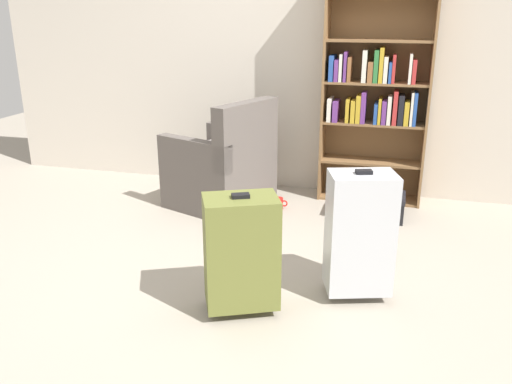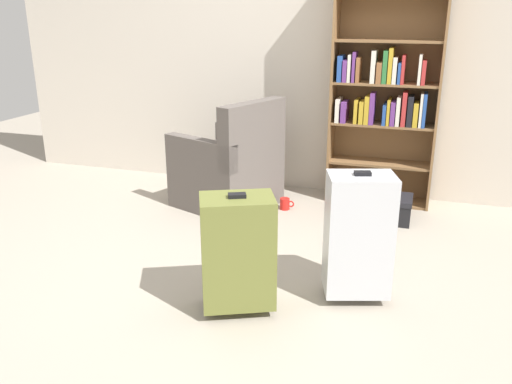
{
  "view_description": "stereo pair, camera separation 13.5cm",
  "coord_description": "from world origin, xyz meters",
  "px_view_note": "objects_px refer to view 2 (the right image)",
  "views": [
    {
      "loc": [
        0.9,
        -2.65,
        1.56
      ],
      "look_at": [
        0.14,
        0.18,
        0.55
      ],
      "focal_mm": 36.95,
      "sensor_mm": 36.0,
      "label": 1
    },
    {
      "loc": [
        1.03,
        -2.61,
        1.56
      ],
      "look_at": [
        0.14,
        0.18,
        0.55
      ],
      "focal_mm": 36.95,
      "sensor_mm": 36.0,
      "label": 2
    }
  ],
  "objects_px": {
    "suitcase_silver": "(358,235)",
    "suitcase_olive": "(238,251)",
    "armchair": "(230,169)",
    "mug": "(285,204)",
    "storage_box": "(379,206)",
    "bookshelf": "(387,70)"
  },
  "relations": [
    {
      "from": "armchair",
      "to": "storage_box",
      "type": "relative_size",
      "value": 1.82
    },
    {
      "from": "armchair",
      "to": "suitcase_olive",
      "type": "xyz_separation_m",
      "value": [
        0.62,
        -1.55,
        0.04
      ]
    },
    {
      "from": "suitcase_silver",
      "to": "storage_box",
      "type": "bearing_deg",
      "value": 89.32
    },
    {
      "from": "mug",
      "to": "bookshelf",
      "type": "bearing_deg",
      "value": 33.36
    },
    {
      "from": "storage_box",
      "to": "armchair",
      "type": "bearing_deg",
      "value": -177.74
    },
    {
      "from": "mug",
      "to": "suitcase_silver",
      "type": "bearing_deg",
      "value": -59.53
    },
    {
      "from": "bookshelf",
      "to": "suitcase_silver",
      "type": "height_order",
      "value": "bookshelf"
    },
    {
      "from": "mug",
      "to": "armchair",
      "type": "bearing_deg",
      "value": -175.8
    },
    {
      "from": "storage_box",
      "to": "mug",
      "type": "bearing_deg",
      "value": -178.95
    },
    {
      "from": "mug",
      "to": "suitcase_silver",
      "type": "xyz_separation_m",
      "value": [
        0.74,
        -1.26,
        0.34
      ]
    },
    {
      "from": "armchair",
      "to": "mug",
      "type": "relative_size",
      "value": 7.54
    },
    {
      "from": "armchair",
      "to": "mug",
      "type": "xyz_separation_m",
      "value": [
        0.47,
        0.03,
        -0.27
      ]
    },
    {
      "from": "mug",
      "to": "suitcase_olive",
      "type": "xyz_separation_m",
      "value": [
        0.15,
        -1.59,
        0.3
      ]
    },
    {
      "from": "armchair",
      "to": "storage_box",
      "type": "bearing_deg",
      "value": 2.26
    },
    {
      "from": "storage_box",
      "to": "suitcase_olive",
      "type": "height_order",
      "value": "suitcase_olive"
    },
    {
      "from": "mug",
      "to": "storage_box",
      "type": "xyz_separation_m",
      "value": [
        0.76,
        0.01,
        0.06
      ]
    },
    {
      "from": "suitcase_silver",
      "to": "suitcase_olive",
      "type": "bearing_deg",
      "value": -151.37
    },
    {
      "from": "suitcase_silver",
      "to": "suitcase_olive",
      "type": "height_order",
      "value": "suitcase_silver"
    },
    {
      "from": "suitcase_silver",
      "to": "armchair",
      "type": "bearing_deg",
      "value": 134.67
    },
    {
      "from": "storage_box",
      "to": "suitcase_silver",
      "type": "relative_size",
      "value": 0.66
    },
    {
      "from": "suitcase_olive",
      "to": "mug",
      "type": "bearing_deg",
      "value": 95.45
    },
    {
      "from": "storage_box",
      "to": "suitcase_silver",
      "type": "xyz_separation_m",
      "value": [
        -0.02,
        -1.28,
        0.29
      ]
    }
  ]
}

